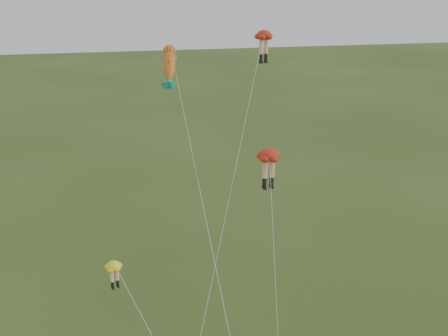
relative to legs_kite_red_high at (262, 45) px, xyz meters
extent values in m
ellipsoid|color=red|center=(0.17, 0.26, 0.64)|extent=(1.64, 1.64, 0.65)
cylinder|color=#EAB58A|center=(-0.02, 0.20, -0.13)|extent=(0.29, 0.29, 0.99)
cylinder|color=black|center=(-0.02, 0.20, -0.87)|extent=(0.23, 0.23, 0.50)
cube|color=black|center=(-0.02, 0.20, -1.19)|extent=(0.24, 0.32, 0.14)
cylinder|color=#EAB58A|center=(0.36, 0.32, -0.13)|extent=(0.29, 0.29, 0.99)
cylinder|color=black|center=(0.36, 0.32, -0.87)|extent=(0.23, 0.23, 0.50)
cube|color=black|center=(0.36, 0.32, -1.19)|extent=(0.24, 0.32, 0.14)
cylinder|color=silver|center=(-3.48, -5.29, -9.29)|extent=(7.34, 11.13, 20.51)
ellipsoid|color=red|center=(-0.99, -5.69, -5.77)|extent=(1.67, 1.67, 0.77)
cylinder|color=#EAB58A|center=(-1.22, -5.72, -6.68)|extent=(0.34, 0.34, 1.18)
cylinder|color=black|center=(-1.22, -5.72, -7.56)|extent=(0.27, 0.27, 0.59)
cube|color=black|center=(-1.22, -5.72, -7.94)|extent=(0.22, 0.36, 0.17)
cylinder|color=#EAB58A|center=(-0.75, -5.67, -6.68)|extent=(0.34, 0.34, 1.18)
cylinder|color=black|center=(-0.75, -5.67, -7.56)|extent=(0.27, 0.27, 0.59)
cube|color=black|center=(-0.75, -5.67, -7.94)|extent=(0.22, 0.36, 0.17)
cylinder|color=silver|center=(-1.25, -8.78, -12.47)|extent=(0.57, 6.19, 14.16)
ellipsoid|color=yellow|center=(-10.60, -8.89, -10.45)|extent=(1.27, 1.27, 0.50)
cylinder|color=#EAB58A|center=(-10.75, -8.94, -11.03)|extent=(0.22, 0.22, 0.76)
cylinder|color=black|center=(-10.75, -8.94, -11.60)|extent=(0.17, 0.17, 0.38)
cube|color=black|center=(-10.75, -8.94, -11.84)|extent=(0.19, 0.25, 0.11)
cylinder|color=#EAB58A|center=(-10.46, -8.84, -11.03)|extent=(0.22, 0.22, 0.76)
cylinder|color=black|center=(-10.46, -8.84, -11.60)|extent=(0.17, 0.17, 0.38)
cube|color=black|center=(-10.46, -8.84, -11.84)|extent=(0.19, 0.25, 0.11)
ellipsoid|color=orange|center=(-6.33, -0.21, -0.95)|extent=(1.30, 2.47, 2.65)
sphere|color=orange|center=(-6.33, -0.21, -0.95)|extent=(1.11, 1.40, 1.26)
cone|color=#16937B|center=(-6.33, -0.21, -0.95)|extent=(0.90, 1.32, 1.17)
cone|color=#16937B|center=(-6.33, -0.21, -0.95)|extent=(0.90, 1.32, 1.17)
cone|color=#16937B|center=(-6.33, -0.21, -0.95)|extent=(0.51, 0.74, 0.65)
cone|color=#16937B|center=(-6.33, -0.21, -0.95)|extent=(0.51, 0.74, 0.65)
cone|color=#B32D12|center=(-6.33, -0.21, -0.95)|extent=(0.55, 0.73, 0.65)
cylinder|color=silver|center=(-5.05, -6.63, -10.24)|extent=(2.59, 12.88, 18.61)
camera|label=1|loc=(-9.23, -33.14, 4.50)|focal=40.00mm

